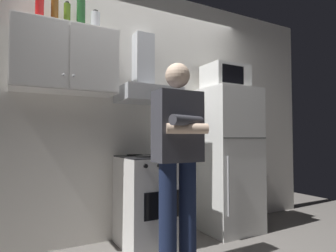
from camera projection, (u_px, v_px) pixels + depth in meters
The scene contains 13 objects.
back_wall_tiled at pixel (142, 110), 3.16m from camera, with size 4.80×0.10×2.70m, color silver.
upper_cabinet at pixel (66, 59), 2.57m from camera, with size 0.90×0.37×0.60m.
stove_oven at pixel (151, 200), 2.79m from camera, with size 0.60×0.62×0.87m.
range_hood at pixel (147, 84), 2.95m from camera, with size 0.60×0.44×0.75m.
refrigerator at pixel (227, 159), 3.25m from camera, with size 0.60×0.62×1.60m.
microwave at pixel (225, 78), 3.31m from camera, with size 0.48×0.37×0.28m.
person_standing at pixel (178, 156), 2.25m from camera, with size 0.38×0.33×1.64m.
cooking_pot at pixel (169, 149), 2.76m from camera, with size 0.28×0.18×0.12m.
bottle_canister_steel at pixel (95, 22), 2.72m from camera, with size 0.09×0.09×0.21m.
bottle_soda_red at pixel (40, 6), 2.48m from camera, with size 0.07×0.07×0.30m.
bottle_beer_brown at pixel (55, 11), 2.54m from camera, with size 0.06×0.06×0.26m.
bottle_olive_oil at pixel (67, 16), 2.63m from camera, with size 0.06×0.06×0.25m.
bottle_wine_green at pixel (81, 15), 2.69m from camera, with size 0.08×0.08×0.31m.
Camera 1 is at (-1.24, -2.31, 1.04)m, focal length 30.47 mm.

